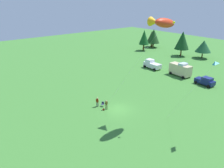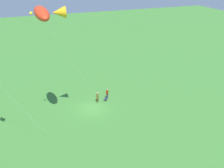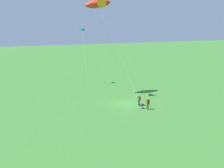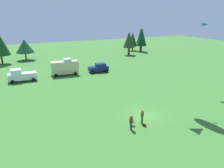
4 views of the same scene
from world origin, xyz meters
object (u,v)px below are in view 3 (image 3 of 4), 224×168
at_px(person_kite_flyer, 139,99).
at_px(backpack_on_grass, 143,105).
at_px(folding_chair, 141,106).
at_px(person_spectator, 148,103).
at_px(kite_delta_teal, 82,29).
at_px(kite_large_fish, 98,4).

xyz_separation_m(person_kite_flyer, backpack_on_grass, (-0.10, -0.59, -0.91)).
bearing_deg(folding_chair, person_spectator, -70.14).
xyz_separation_m(backpack_on_grass, kite_delta_teal, (14.52, 6.50, 10.39)).
relative_size(folding_chair, kite_delta_teal, 0.08).
bearing_deg(person_kite_flyer, kite_delta_teal, 81.14).
relative_size(person_kite_flyer, backpack_on_grass, 5.44).
bearing_deg(person_spectator, kite_delta_teal, 74.70).
distance_m(backpack_on_grass, kite_delta_teal, 19.01).
xyz_separation_m(person_kite_flyer, kite_large_fish, (6.98, 4.44, 13.80)).
xyz_separation_m(folding_chair, kite_large_fish, (8.29, 4.27, 14.33)).
height_order(person_spectator, backpack_on_grass, person_spectator).
bearing_deg(kite_large_fish, folding_chair, -152.77).
bearing_deg(kite_delta_teal, person_spectator, -158.11).
relative_size(kite_large_fish, kite_delta_teal, 1.45).
distance_m(person_spectator, kite_large_fish, 17.13).
relative_size(person_kite_flyer, person_spectator, 1.00).
height_order(person_kite_flyer, person_spectator, same).
height_order(backpack_on_grass, kite_delta_teal, kite_delta_teal).
bearing_deg(folding_chair, backpack_on_grass, 20.23).
xyz_separation_m(person_kite_flyer, kite_delta_teal, (14.43, 5.91, 9.48)).
bearing_deg(kite_delta_teal, person_kite_flyer, -157.73).
relative_size(backpack_on_grass, kite_delta_teal, 0.03).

